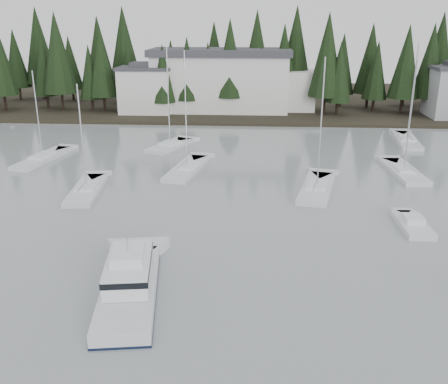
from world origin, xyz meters
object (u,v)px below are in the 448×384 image
(sailboat_4, at_px, (403,173))
(sailboat_10, at_px, (87,191))
(sailboat_7, at_px, (317,190))
(sailboat_11, at_px, (170,147))
(house_west, at_px, (146,89))
(harbor_inn, at_px, (232,81))
(sailboat_2, at_px, (407,142))
(sailboat_9, at_px, (187,170))
(sailboat_8, at_px, (43,160))
(runabout_1, at_px, (412,226))
(cabin_cruiser_center, at_px, (129,285))

(sailboat_4, bearing_deg, sailboat_10, 100.56)
(sailboat_7, distance_m, sailboat_11, 24.40)
(sailboat_4, relative_size, sailboat_7, 0.95)
(house_west, height_order, sailboat_7, sailboat_7)
(harbor_inn, relative_size, sailboat_2, 2.12)
(sailboat_10, relative_size, sailboat_11, 0.79)
(sailboat_2, bearing_deg, sailboat_11, 105.32)
(sailboat_9, bearing_deg, harbor_inn, 4.88)
(sailboat_2, distance_m, sailboat_7, 26.48)
(sailboat_8, bearing_deg, harbor_inn, -23.05)
(sailboat_9, height_order, runabout_1, sailboat_9)
(sailboat_8, distance_m, sailboat_10, 14.66)
(house_west, relative_size, sailboat_11, 0.67)
(house_west, bearing_deg, sailboat_4, -43.09)
(harbor_inn, distance_m, sailboat_7, 45.38)
(house_west, xyz_separation_m, sailboat_10, (2.76, -42.38, -4.60))
(sailboat_9, relative_size, sailboat_10, 1.23)
(sailboat_9, height_order, sailboat_11, sailboat_11)
(house_west, bearing_deg, runabout_1, -56.51)
(sailboat_2, height_order, sailboat_9, sailboat_2)
(sailboat_8, height_order, sailboat_11, sailboat_11)
(house_west, relative_size, harbor_inn, 0.32)
(house_west, height_order, sailboat_11, sailboat_11)
(cabin_cruiser_center, distance_m, sailboat_4, 36.89)
(harbor_inn, height_order, cabin_cruiser_center, harbor_inn)
(cabin_cruiser_center, height_order, sailboat_9, sailboat_9)
(sailboat_11, bearing_deg, sailboat_7, -111.05)
(sailboat_8, bearing_deg, sailboat_9, -91.08)
(sailboat_9, relative_size, sailboat_11, 0.97)
(cabin_cruiser_center, xyz_separation_m, sailboat_10, (-9.08, 19.18, -0.63))
(cabin_cruiser_center, distance_m, sailboat_7, 25.41)
(sailboat_10, bearing_deg, sailboat_9, -54.05)
(sailboat_2, relative_size, sailboat_4, 1.08)
(sailboat_7, xyz_separation_m, sailboat_10, (-23.08, -2.01, -0.01))
(sailboat_2, bearing_deg, runabout_1, 171.74)
(cabin_cruiser_center, bearing_deg, harbor_inn, -11.17)
(house_west, distance_m, sailboat_10, 42.72)
(house_west, distance_m, sailboat_11, 25.43)
(sailboat_4, bearing_deg, sailboat_7, 118.34)
(house_west, xyz_separation_m, cabin_cruiser_center, (11.84, -61.56, -3.97))
(sailboat_2, xyz_separation_m, sailboat_10, (-38.05, -23.86, -0.01))
(house_west, relative_size, sailboat_8, 0.84)
(sailboat_11, bearing_deg, harbor_inn, 7.56)
(harbor_inn, xyz_separation_m, sailboat_4, (21.17, -37.22, -5.71))
(sailboat_11, bearing_deg, runabout_1, -114.15)
(sailboat_9, height_order, sailboat_10, sailboat_9)
(sailboat_2, xyz_separation_m, sailboat_4, (-4.59, -15.36, -0.00))
(harbor_inn, xyz_separation_m, sailboat_2, (25.77, -21.86, -5.71))
(harbor_inn, bearing_deg, sailboat_2, -40.31)
(harbor_inn, height_order, sailboat_4, sailboat_4)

